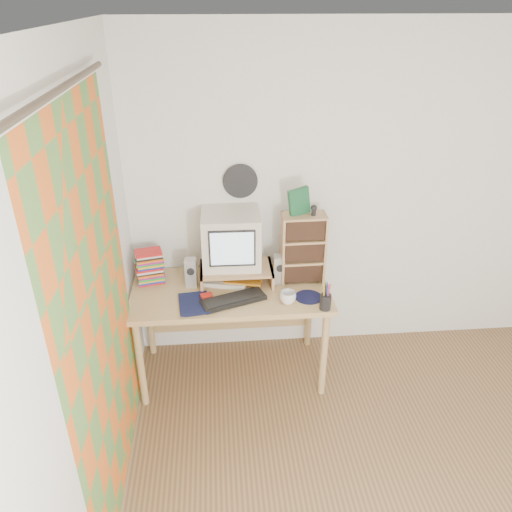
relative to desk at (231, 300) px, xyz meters
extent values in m
plane|color=white|center=(1.03, 0.31, 0.63)|extent=(3.50, 0.00, 3.50)
plane|color=white|center=(-0.72, -1.44, 0.63)|extent=(0.00, 3.50, 3.50)
plane|color=orange|center=(-0.68, -0.96, 0.53)|extent=(0.00, 2.20, 2.20)
cylinder|color=black|center=(0.10, 0.29, 0.81)|extent=(0.25, 0.02, 0.25)
cube|color=tan|center=(0.00, -0.06, 0.11)|extent=(1.40, 0.70, 0.04)
cube|color=tan|center=(0.00, 0.27, -0.24)|extent=(1.33, 0.02, 0.41)
cylinder|color=tan|center=(-0.64, -0.35, -0.26)|extent=(0.05, 0.05, 0.71)
cylinder|color=tan|center=(0.64, -0.35, -0.26)|extent=(0.05, 0.05, 0.71)
cylinder|color=tan|center=(-0.64, 0.23, -0.26)|extent=(0.05, 0.05, 0.71)
cylinder|color=tan|center=(0.64, 0.23, -0.26)|extent=(0.05, 0.05, 0.71)
cube|color=tan|center=(-0.20, 0.04, 0.19)|extent=(0.02, 0.30, 0.12)
cube|color=tan|center=(0.30, 0.04, 0.19)|extent=(0.02, 0.30, 0.12)
cube|color=tan|center=(0.05, 0.04, 0.24)|extent=(0.52, 0.30, 0.02)
cube|color=silver|center=(0.02, 0.09, 0.45)|extent=(0.42, 0.42, 0.39)
cube|color=#B9BABF|center=(-0.27, 0.01, 0.24)|extent=(0.08, 0.08, 0.21)
cube|color=#B9BABF|center=(0.36, 0.00, 0.24)|extent=(0.09, 0.09, 0.21)
cube|color=black|center=(0.01, -0.23, 0.15)|extent=(0.47, 0.29, 0.03)
cube|color=tan|center=(0.52, 0.02, 0.39)|extent=(0.31, 0.17, 0.52)
imported|color=white|center=(0.38, -0.28, 0.18)|extent=(0.12, 0.12, 0.09)
imported|color=#0F1439|center=(-0.35, -0.26, 0.16)|extent=(0.26, 0.21, 0.05)
cylinder|color=#101536|center=(0.53, -0.22, 0.14)|extent=(0.24, 0.24, 0.00)
cube|color=#B31E13|center=(-0.17, -0.18, 0.15)|extent=(0.09, 0.07, 0.04)
cube|color=#185530|center=(0.48, 0.03, 0.75)|extent=(0.15, 0.08, 0.19)
camera|label=1|loc=(-0.08, -3.10, 2.00)|focal=35.00mm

